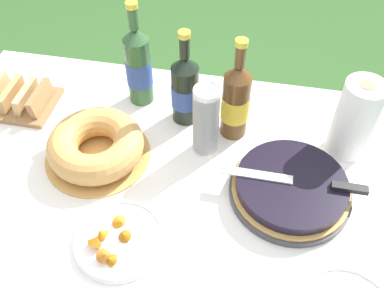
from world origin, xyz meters
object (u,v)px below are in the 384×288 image
at_px(cider_bottle_green, 139,66).
at_px(juice_bottle_red, 185,89).
at_px(bread_board, 13,98).
at_px(serving_knife, 305,181).
at_px(bundt_cake, 96,146).
at_px(paper_towel_roll, 355,119).
at_px(berry_tart, 291,188).
at_px(snack_plate_near, 118,239).
at_px(cider_bottle_amber, 236,101).
at_px(cup_stack, 206,122).

xyz_separation_m(cider_bottle_green, juice_bottle_red, (0.16, -0.06, -0.02)).
height_order(juice_bottle_red, bread_board, juice_bottle_red).
relative_size(serving_knife, bundt_cake, 1.25).
relative_size(bundt_cake, cider_bottle_green, 0.88).
height_order(juice_bottle_red, paper_towel_roll, juice_bottle_red).
relative_size(berry_tart, snack_plate_near, 1.43).
relative_size(bundt_cake, cider_bottle_amber, 0.93).
height_order(cider_bottle_green, paper_towel_roll, cider_bottle_green).
xyz_separation_m(berry_tart, bundt_cake, (-0.54, 0.03, 0.02)).
distance_m(cup_stack, juice_bottle_red, 0.15).
distance_m(serving_knife, bundt_cake, 0.57).
xyz_separation_m(cider_bottle_green, paper_towel_roll, (0.63, -0.10, -0.01)).
height_order(berry_tart, juice_bottle_red, juice_bottle_red).
distance_m(berry_tart, juice_bottle_red, 0.41).
bearing_deg(bread_board, cider_bottle_green, 15.00).
xyz_separation_m(serving_knife, bread_board, (-0.90, 0.19, -0.04)).
height_order(paper_towel_roll, bread_board, paper_towel_roll).
bearing_deg(juice_bottle_red, paper_towel_roll, -5.17).
distance_m(cup_stack, cider_bottle_amber, 0.11).
distance_m(cider_bottle_green, bread_board, 0.42).
distance_m(berry_tart, bundt_cake, 0.54).
xyz_separation_m(cider_bottle_amber, bread_board, (-0.70, -0.01, -0.09)).
distance_m(serving_knife, snack_plate_near, 0.49).
bearing_deg(berry_tart, cup_stack, 155.10).
distance_m(snack_plate_near, paper_towel_roll, 0.70).
xyz_separation_m(serving_knife, bundt_cake, (-0.57, 0.03, -0.02)).
bearing_deg(bundt_cake, cider_bottle_green, 77.89).
xyz_separation_m(cup_stack, juice_bottle_red, (-0.08, 0.12, -0.00)).
bearing_deg(snack_plate_near, cider_bottle_green, 99.14).
xyz_separation_m(snack_plate_near, paper_towel_roll, (0.55, 0.41, 0.11)).
bearing_deg(juice_bottle_red, cup_stack, -56.11).
bearing_deg(cider_bottle_amber, bread_board, -178.85).
bearing_deg(cider_bottle_amber, paper_towel_roll, -1.92).
bearing_deg(snack_plate_near, bread_board, 139.11).
bearing_deg(juice_bottle_red, berry_tart, -35.79).
bearing_deg(cider_bottle_amber, serving_knife, -44.90).
bearing_deg(cider_bottle_amber, berry_tart, -49.26).
xyz_separation_m(berry_tart, serving_knife, (0.03, -0.00, 0.04)).
xyz_separation_m(serving_knife, cup_stack, (-0.28, 0.11, 0.05)).
bearing_deg(snack_plate_near, paper_towel_roll, 36.93).
bearing_deg(snack_plate_near, serving_knife, 27.07).
height_order(bundt_cake, cider_bottle_amber, cider_bottle_amber).
distance_m(cider_bottle_amber, paper_towel_roll, 0.33).
bearing_deg(cider_bottle_green, snack_plate_near, -80.86).
relative_size(bundt_cake, juice_bottle_red, 0.98).
bearing_deg(cup_stack, paper_towel_roll, 11.34).
relative_size(cup_stack, paper_towel_roll, 0.95).
relative_size(cider_bottle_green, paper_towel_roll, 1.42).
bearing_deg(serving_knife, cup_stack, -22.19).
bearing_deg(bread_board, bundt_cake, -25.45).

